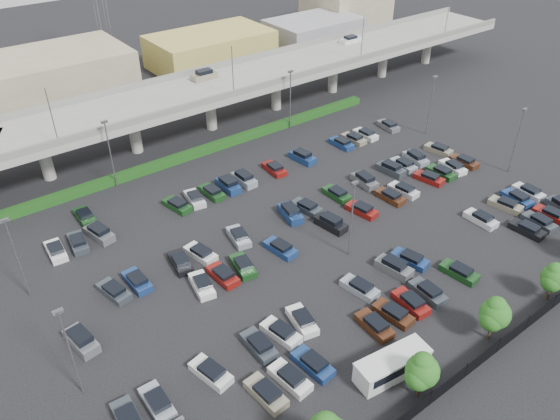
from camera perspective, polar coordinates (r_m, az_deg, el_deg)
name	(u,v)px	position (r m, az deg, el deg)	size (l,w,h in m)	color
ground	(307,224)	(71.59, 2.80, -1.45)	(280.00, 280.00, 0.00)	black
overpass	(181,98)	(91.82, -10.26, 11.46)	(150.00, 13.00, 15.80)	gray
hedge	(208,149)	(88.96, -7.55, 6.36)	(66.00, 1.60, 1.10)	#113810
fence	(491,351)	(57.94, 21.20, -13.61)	(70.00, 0.10, 2.00)	black
tree_row	(489,320)	(57.08, 20.97, -10.66)	(65.07, 3.66, 5.94)	#332316
shuttle_bus	(392,365)	(53.72, 11.66, -15.54)	(7.70, 3.48, 2.39)	silver
parked_cars	(325,230)	(69.59, 4.74, -2.12)	(63.04, 41.55, 1.67)	white
light_poles	(272,187)	(67.30, -0.86, 2.42)	(66.90, 48.38, 10.30)	#55555B
distant_buildings	(168,54)	(123.28, -11.66, 15.63)	(138.00, 24.00, 9.00)	gray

